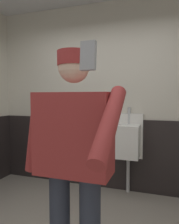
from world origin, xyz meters
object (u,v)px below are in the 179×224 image
object	(u,v)px
urinal_solo	(127,141)
cell_phone	(88,56)
person	(74,157)
soap_dispenser	(42,106)

from	to	relation	value
urinal_solo	cell_phone	bearing A→B (deg)	-84.75
urinal_solo	cell_phone	xyz separation A→B (m)	(0.21, -2.24, 0.77)
person	soap_dispenser	distance (m)	2.32
cell_phone	urinal_solo	bearing A→B (deg)	100.47
person	soap_dispenser	xyz separation A→B (m)	(-1.37, 1.86, 0.25)
person	cell_phone	distance (m)	0.79
person	cell_phone	world-z (taller)	person
person	cell_phone	xyz separation A→B (m)	(0.28, -0.50, 0.55)
urinal_solo	person	bearing A→B (deg)	-92.37
cell_phone	soap_dispenser	bearing A→B (deg)	130.08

